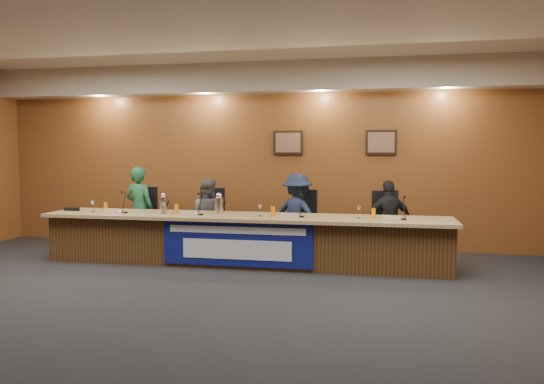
{
  "coord_description": "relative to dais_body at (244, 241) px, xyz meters",
  "views": [
    {
      "loc": [
        2.0,
        -5.23,
        1.71
      ],
      "look_at": [
        0.42,
        2.47,
        1.09
      ],
      "focal_mm": 35.0,
      "sensor_mm": 36.0,
      "label": 1
    }
  ],
  "objects": [
    {
      "name": "juice_glass_b",
      "position": [
        -1.04,
        -0.08,
        0.47
      ],
      "size": [
        0.06,
        0.06,
        0.15
      ],
      "primitive_type": "cylinder",
      "color": "orange",
      "rests_on": "dais_top"
    },
    {
      "name": "speakerphone",
      "position": [
        -2.82,
        0.01,
        0.43
      ],
      "size": [
        0.32,
        0.32,
        0.05
      ],
      "primitive_type": "cylinder",
      "color": "black",
      "rests_on": "dais_top"
    },
    {
      "name": "dais_top",
      "position": [
        0.0,
        -0.05,
        0.38
      ],
      "size": [
        6.1,
        0.95,
        0.05
      ],
      "primitive_type": "cube",
      "color": "#9A7F51",
      "rests_on": "dais_body"
    },
    {
      "name": "carafe_mid",
      "position": [
        -0.4,
        0.04,
        0.52
      ],
      "size": [
        0.13,
        0.13,
        0.25
      ],
      "primitive_type": "cylinder",
      "color": "silver",
      "rests_on": "dais_top"
    },
    {
      "name": "water_glass_c",
      "position": [
        0.28,
        -0.13,
        0.49
      ],
      "size": [
        0.08,
        0.08,
        0.18
      ],
      "primitive_type": "cylinder",
      "color": "silver",
      "rests_on": "dais_top"
    },
    {
      "name": "panelist_a",
      "position": [
        -2.0,
        0.66,
        0.37
      ],
      "size": [
        0.58,
        0.44,
        1.44
      ],
      "primitive_type": "imported",
      "rotation": [
        0.0,
        0.0,
        2.95
      ],
      "color": "#1A5333",
      "rests_on": "floor"
    },
    {
      "name": "wall_photo_right",
      "position": [
        2.0,
        1.57,
        1.5
      ],
      "size": [
        0.52,
        0.04,
        0.42
      ],
      "primitive_type": "cube",
      "color": "black",
      "rests_on": "wall_back"
    },
    {
      "name": "wall_photo_left",
      "position": [
        0.4,
        1.57,
        1.5
      ],
      "size": [
        0.52,
        0.04,
        0.42
      ],
      "primitive_type": "cube",
      "color": "black",
      "rests_on": "wall_back"
    },
    {
      "name": "nameplate_a",
      "position": [
        -2.01,
        -0.27,
        0.45
      ],
      "size": [
        0.24,
        0.08,
        0.1
      ],
      "primitive_type": "cube",
      "rotation": [
        0.31,
        0.0,
        0.0
      ],
      "color": "white",
      "rests_on": "dais_top"
    },
    {
      "name": "water_glass_d",
      "position": [
        1.71,
        -0.09,
        0.49
      ],
      "size": [
        0.08,
        0.08,
        0.18
      ],
      "primitive_type": "cylinder",
      "color": "silver",
      "rests_on": "dais_top"
    },
    {
      "name": "juice_glass_a",
      "position": [
        -2.22,
        -0.07,
        0.47
      ],
      "size": [
        0.06,
        0.06,
        0.15
      ],
      "primitive_type": "cylinder",
      "color": "orange",
      "rests_on": "dais_top"
    },
    {
      "name": "banner_text_upper",
      "position": [
        0.0,
        -0.43,
        0.23
      ],
      "size": [
        2.0,
        0.01,
        0.1
      ],
      "primitive_type": "cube",
      "color": "silver",
      "rests_on": "banner"
    },
    {
      "name": "office_chair_d",
      "position": [
        2.14,
        0.76,
        0.13
      ],
      "size": [
        0.6,
        0.6,
        0.08
      ],
      "primitive_type": "cube",
      "rotation": [
        0.0,
        0.0,
        0.3
      ],
      "color": "black",
      "rests_on": "floor"
    },
    {
      "name": "panelist_c",
      "position": [
        0.71,
        0.66,
        0.32
      ],
      "size": [
        0.99,
        0.78,
        1.35
      ],
      "primitive_type": "imported",
      "rotation": [
        0.0,
        0.0,
        2.77
      ],
      "color": "#141E37",
      "rests_on": "floor"
    },
    {
      "name": "panelist_d",
      "position": [
        2.14,
        0.66,
        0.28
      ],
      "size": [
        0.8,
        0.52,
        1.26
      ],
      "primitive_type": "imported",
      "rotation": [
        0.0,
        0.0,
        3.46
      ],
      "color": "black",
      "rests_on": "floor"
    },
    {
      "name": "floor",
      "position": [
        0.0,
        -2.4,
        -0.35
      ],
      "size": [
        10.0,
        10.0,
        0.0
      ],
      "primitive_type": "plane",
      "color": "black",
      "rests_on": "ground"
    },
    {
      "name": "microphone_a",
      "position": [
        -1.84,
        -0.15,
        0.41
      ],
      "size": [
        0.07,
        0.07,
        0.02
      ],
      "primitive_type": "cylinder",
      "color": "black",
      "rests_on": "dais_top"
    },
    {
      "name": "nameplate_d",
      "position": [
        2.15,
        -0.31,
        0.45
      ],
      "size": [
        0.24,
        0.08,
        0.1
      ],
      "primitive_type": "cube",
      "rotation": [
        0.31,
        0.0,
        0.0
      ],
      "color": "white",
      "rests_on": "dais_top"
    },
    {
      "name": "microphone_d",
      "position": [
        2.33,
        -0.12,
        0.41
      ],
      "size": [
        0.07,
        0.07,
        0.02
      ],
      "primitive_type": "cylinder",
      "color": "black",
      "rests_on": "dais_top"
    },
    {
      "name": "soffit",
      "position": [
        0.0,
        1.35,
        2.6
      ],
      "size": [
        10.0,
        0.5,
        0.5
      ],
      "primitive_type": "cube",
      "color": "beige",
      "rests_on": "wall_back"
    },
    {
      "name": "nameplate_b",
      "position": [
        -0.78,
        -0.3,
        0.45
      ],
      "size": [
        0.24,
        0.08,
        0.1
      ],
      "primitive_type": "cube",
      "rotation": [
        0.31,
        0.0,
        0.0
      ],
      "color": "white",
      "rests_on": "dais_top"
    },
    {
      "name": "juice_glass_d",
      "position": [
        1.91,
        -0.09,
        0.47
      ],
      "size": [
        0.06,
        0.06,
        0.15
      ],
      "primitive_type": "cylinder",
      "color": "orange",
      "rests_on": "dais_top"
    },
    {
      "name": "office_chair_c",
      "position": [
        0.71,
        0.76,
        0.13
      ],
      "size": [
        0.63,
        0.63,
        0.08
      ],
      "primitive_type": "cube",
      "rotation": [
        0.0,
        0.0,
        -0.39
      ],
      "color": "black",
      "rests_on": "floor"
    },
    {
      "name": "dais_body",
      "position": [
        0.0,
        0.0,
        0.0
      ],
      "size": [
        6.0,
        0.8,
        0.7
      ],
      "primitive_type": "cube",
      "color": "#482E16",
      "rests_on": "floor"
    },
    {
      "name": "panelist_b",
      "position": [
        -0.8,
        0.66,
        0.28
      ],
      "size": [
        0.66,
        0.54,
        1.25
      ],
      "primitive_type": "imported",
      "rotation": [
        0.0,
        0.0,
        3.03
      ],
      "color": "#515256",
      "rests_on": "floor"
    },
    {
      "name": "microphone_c",
      "position": [
        0.89,
        -0.11,
        0.41
      ],
      "size": [
        0.07,
        0.07,
        0.02
      ],
      "primitive_type": "cylinder",
      "color": "black",
      "rests_on": "dais_top"
    },
    {
      "name": "banner",
      "position": [
        0.0,
        -0.41,
        0.03
      ],
      "size": [
        2.2,
        0.02,
        0.65
      ],
      "primitive_type": "cube",
      "color": "navy",
      "rests_on": "dais_body"
    },
    {
      "name": "banner_text_lower",
      "position": [
        0.0,
        -0.43,
        -0.05
      ],
      "size": [
        1.6,
        0.01,
        0.28
      ],
      "primitive_type": "cube",
      "color": "silver",
      "rests_on": "banner"
    },
    {
      "name": "nameplate_c",
      "position": [
        0.73,
        -0.3,
        0.45
      ],
      "size": [
        0.24,
        0.08,
        0.1
      ],
      "primitive_type": "cube",
      "rotation": [
        0.31,
        0.0,
        0.0
      ],
      "color": "white",
      "rests_on": "dais_top"
    },
    {
      "name": "juice_glass_c",
      "position": [
        0.47,
        -0.11,
        0.47
      ],
      "size": [
        0.06,
        0.06,
        0.15
      ],
      "primitive_type": "cylinder",
      "color": "orange",
      "rests_on": "dais_top"
    },
    {
      "name": "wall_back",
      "position": [
        0.0,
        1.6,
        1.25
      ],
      "size": [
        10.0,
        0.04,
        3.2
      ],
      "primitive_type": "cube",
      "color": "brown",
      "rests_on": "floor"
    },
    {
      "name": "ceiling",
      "position": [
        0.0,
        -2.4,
        2.85
      ],
      "size": [
        10.0,
        8.0,
        0.04
      ],
      "primitive_type": "cube",
      "color": "silver",
      "rests_on": "wall_back"
    },
    {
      "name": "water_glass_b",
      "position": [
        -1.24,
        -0.1,
        0.49
      ],
      "size": [
        0.08,
        0.08,
        0.18
      ],
      "primitive_type": "cylinder",
      "color": "silver",
      "rests_on": "dais_top"
    },
    {
      "name": "office_chair_b",
      "position": [
        -0.8,
        0.76,
        0.13
      ],
      "size": [
        0.49,
        0.49,
        0.08
      ],
      "primitive_type": "cube",
      "rotation": [
        0.0,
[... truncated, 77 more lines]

